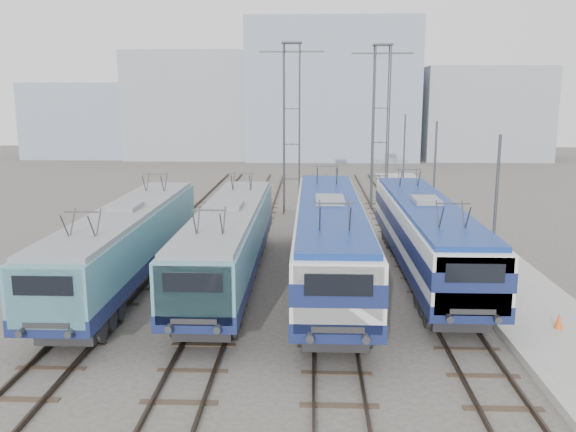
% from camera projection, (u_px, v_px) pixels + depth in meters
% --- Properties ---
extents(ground, '(160.00, 160.00, 0.00)m').
position_uv_depth(ground, '(272.00, 325.00, 22.86)').
color(ground, '#514C47').
extents(platform, '(4.00, 70.00, 0.30)m').
position_uv_depth(platform, '(487.00, 265.00, 30.28)').
color(platform, '#9E9E99').
rests_on(platform, ground).
extents(locomotive_far_left, '(2.73, 17.22, 3.24)m').
position_uv_depth(locomotive_far_left, '(126.00, 240.00, 26.93)').
color(locomotive_far_left, navy).
rests_on(locomotive_far_left, ground).
extents(locomotive_center_left, '(2.73, 17.21, 3.24)m').
position_uv_depth(locomotive_center_left, '(229.00, 239.00, 27.27)').
color(locomotive_center_left, navy).
rests_on(locomotive_center_left, ground).
extents(locomotive_center_right, '(2.96, 18.72, 3.52)m').
position_uv_depth(locomotive_center_right, '(329.00, 235.00, 27.03)').
color(locomotive_center_right, navy).
rests_on(locomotive_center_right, ground).
extents(locomotive_far_right, '(2.78, 17.58, 3.30)m').
position_uv_depth(locomotive_far_right, '(426.00, 231.00, 28.25)').
color(locomotive_far_right, navy).
rests_on(locomotive_far_right, ground).
extents(catenary_tower_west, '(4.50, 1.20, 12.00)m').
position_uv_depth(catenary_tower_west, '(292.00, 121.00, 43.11)').
color(catenary_tower_west, '#3F4247').
rests_on(catenary_tower_west, ground).
extents(catenary_tower_east, '(4.50, 1.20, 12.00)m').
position_uv_depth(catenary_tower_east, '(381.00, 120.00, 44.82)').
color(catenary_tower_east, '#3F4247').
rests_on(catenary_tower_east, ground).
extents(mast_front, '(0.12, 0.12, 7.00)m').
position_uv_depth(mast_front, '(494.00, 224.00, 23.80)').
color(mast_front, '#3F4247').
rests_on(mast_front, ground).
extents(mast_mid, '(0.12, 0.12, 7.00)m').
position_uv_depth(mast_mid, '(434.00, 181.00, 35.56)').
color(mast_mid, '#3F4247').
rests_on(mast_mid, ground).
extents(mast_rear, '(0.12, 0.12, 7.00)m').
position_uv_depth(mast_rear, '(404.00, 160.00, 47.32)').
color(mast_rear, '#3F4247').
rests_on(mast_rear, ground).
extents(safety_cone, '(0.31, 0.31, 0.57)m').
position_uv_depth(safety_cone, '(559.00, 321.00, 21.66)').
color(safety_cone, '#F35A21').
rests_on(safety_cone, platform).
extents(building_west, '(18.00, 12.00, 14.00)m').
position_uv_depth(building_west, '(199.00, 106.00, 82.76)').
color(building_west, '#979DA7').
rests_on(building_west, ground).
extents(building_center, '(22.00, 14.00, 18.00)m').
position_uv_depth(building_center, '(331.00, 91.00, 81.69)').
color(building_center, '#909DB0').
rests_on(building_center, ground).
extents(building_east, '(16.00, 12.00, 12.00)m').
position_uv_depth(building_east, '(480.00, 113.00, 81.52)').
color(building_east, '#979DA7').
rests_on(building_east, ground).
extents(building_far_west, '(14.00, 10.00, 10.00)m').
position_uv_depth(building_far_west, '(84.00, 120.00, 83.76)').
color(building_far_west, '#909DB0').
rests_on(building_far_west, ground).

